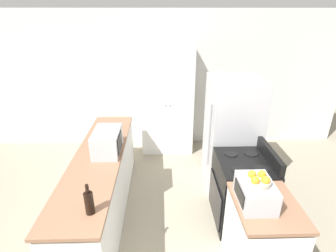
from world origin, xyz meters
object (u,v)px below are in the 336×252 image
(refrigerator, at_px, (231,134))
(fruit_bowl, at_px, (258,180))
(pantry_cabinet, at_px, (167,100))
(wine_bottle, at_px, (89,202))
(stove, at_px, (241,190))
(toaster_oven, at_px, (255,193))
(microwave, at_px, (107,142))

(refrigerator, xyz_separation_m, fruit_bowl, (-0.18, -1.56, 0.30))
(pantry_cabinet, height_order, refrigerator, pantry_cabinet)
(pantry_cabinet, relative_size, fruit_bowl, 8.90)
(wine_bottle, bearing_deg, fruit_bowl, 3.01)
(stove, relative_size, toaster_oven, 2.44)
(pantry_cabinet, height_order, wine_bottle, pantry_cabinet)
(fruit_bowl, bearing_deg, toaster_oven, 90.44)
(toaster_oven, xyz_separation_m, fruit_bowl, (0.00, -0.02, 0.16))
(wine_bottle, distance_m, toaster_oven, 1.52)
(wine_bottle, distance_m, fruit_bowl, 1.53)
(toaster_oven, distance_m, fruit_bowl, 0.16)
(toaster_oven, bearing_deg, pantry_cabinet, 105.48)
(refrigerator, height_order, wine_bottle, refrigerator)
(pantry_cabinet, height_order, microwave, pantry_cabinet)
(microwave, xyz_separation_m, fruit_bowl, (1.56, -1.04, 0.13))
(toaster_oven, relative_size, fruit_bowl, 1.87)
(wine_bottle, relative_size, fruit_bowl, 1.33)
(refrigerator, bearing_deg, toaster_oven, -96.51)
(stove, bearing_deg, fruit_bowl, -100.62)
(stove, distance_m, fruit_bowl, 1.04)
(refrigerator, bearing_deg, pantry_cabinet, 128.20)
(stove, bearing_deg, microwave, 170.30)
(refrigerator, bearing_deg, fruit_bowl, -96.44)
(pantry_cabinet, xyz_separation_m, microwave, (-0.80, -1.70, 0.01))
(wine_bottle, bearing_deg, toaster_oven, 3.58)
(stove, relative_size, refrigerator, 0.61)
(refrigerator, relative_size, fruit_bowl, 7.50)
(stove, distance_m, refrigerator, 0.91)
(microwave, distance_m, toaster_oven, 1.87)
(pantry_cabinet, distance_m, microwave, 1.89)
(pantry_cabinet, height_order, stove, pantry_cabinet)
(microwave, bearing_deg, wine_bottle, -87.79)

